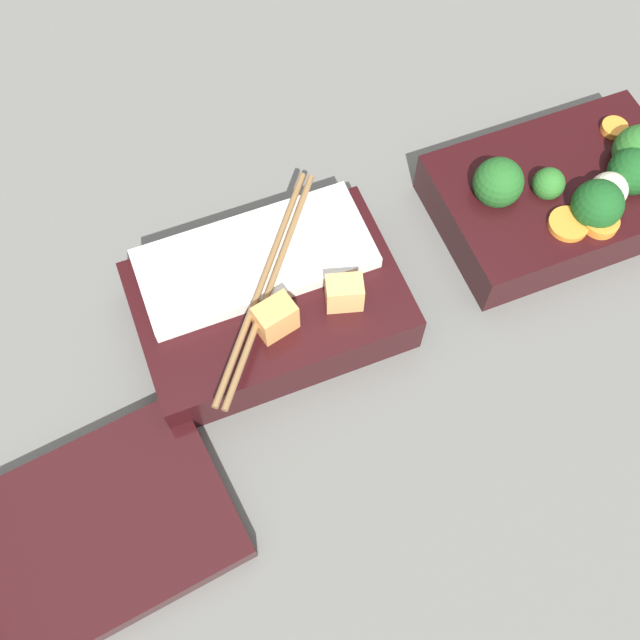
# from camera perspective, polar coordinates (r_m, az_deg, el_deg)

# --- Properties ---
(ground_plane) EXTENTS (3.00, 3.00, 0.00)m
(ground_plane) POSITION_cam_1_polar(r_m,az_deg,el_deg) (0.63, 6.77, 3.13)
(ground_plane) COLOR slate
(bento_tray_vegetable) EXTENTS (0.20, 0.14, 0.07)m
(bento_tray_vegetable) POSITION_cam_1_polar(r_m,az_deg,el_deg) (0.67, 18.31, 9.26)
(bento_tray_vegetable) COLOR black
(bento_tray_vegetable) RESTS_ON ground_plane
(bento_tray_rice) EXTENTS (0.20, 0.17, 0.07)m
(bento_tray_rice) POSITION_cam_1_polar(r_m,az_deg,el_deg) (0.59, -3.93, 1.57)
(bento_tray_rice) COLOR black
(bento_tray_rice) RESTS_ON ground_plane
(bento_lid) EXTENTS (0.21, 0.16, 0.02)m
(bento_lid) POSITION_cam_1_polar(r_m,az_deg,el_deg) (0.56, -17.38, -15.50)
(bento_lid) COLOR black
(bento_lid) RESTS_ON ground_plane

